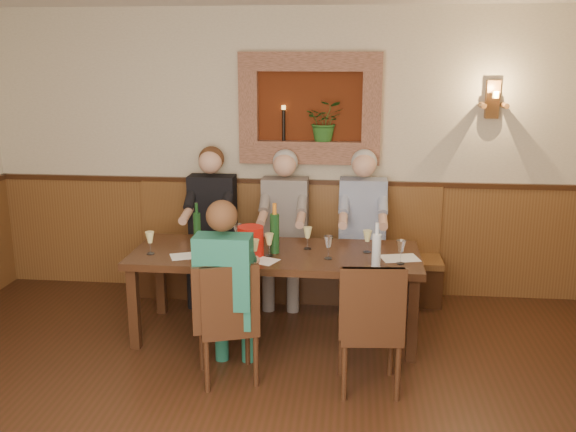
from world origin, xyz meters
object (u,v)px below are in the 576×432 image
(person_bench_left, at_px, (211,236))
(water_bottle, at_px, (376,251))
(dining_table, at_px, (276,260))
(wine_bottle_green_b, at_px, (197,227))
(person_chair_front, at_px, (227,306))
(chair_near_left, at_px, (228,345))
(bench, at_px, (287,264))
(wine_bottle_green_a, at_px, (275,232))
(chair_near_right, at_px, (369,352))
(person_bench_mid, at_px, (284,239))
(person_bench_right, at_px, (362,241))
(spittoon_bucket, at_px, (251,241))

(person_bench_left, distance_m, water_bottle, 1.99)
(dining_table, distance_m, wine_bottle_green_b, 0.77)
(person_chair_front, xyz_separation_m, water_bottle, (1.09, 0.41, 0.33))
(dining_table, distance_m, chair_near_left, 0.93)
(bench, distance_m, wine_bottle_green_a, 1.14)
(dining_table, distance_m, chair_near_right, 1.21)
(dining_table, xyz_separation_m, wine_bottle_green_a, (-0.00, -0.03, 0.25))
(chair_near_right, xyz_separation_m, wine_bottle_green_b, (-1.49, 1.03, 0.61))
(chair_near_left, xyz_separation_m, person_bench_mid, (0.24, 1.64, 0.34))
(person_bench_right, bearing_deg, chair_near_left, -121.09)
(dining_table, height_order, person_chair_front, person_chair_front)
(person_bench_left, distance_m, person_bench_mid, 0.72)
(person_chair_front, bearing_deg, person_bench_mid, 81.41)
(person_bench_left, xyz_separation_m, wine_bottle_green_a, (0.73, -0.86, 0.30))
(person_bench_mid, bearing_deg, wine_bottle_green_a, -88.94)
(person_bench_left, relative_size, person_chair_front, 1.08)
(chair_near_right, relative_size, wine_bottle_green_a, 2.32)
(wine_bottle_green_b, bearing_deg, chair_near_right, -34.71)
(person_bench_left, relative_size, person_bench_mid, 1.01)
(spittoon_bucket, bearing_deg, water_bottle, -14.25)
(person_bench_mid, height_order, wine_bottle_green_a, person_bench_mid)
(chair_near_left, bearing_deg, person_bench_mid, 62.54)
(spittoon_bucket, xyz_separation_m, water_bottle, (1.01, -0.26, 0.03))
(wine_bottle_green_b, xyz_separation_m, water_bottle, (1.54, -0.56, 0.01))
(bench, height_order, chair_near_left, bench)
(chair_near_right, bearing_deg, dining_table, 127.94)
(spittoon_bucket, bearing_deg, chair_near_left, -95.41)
(person_bench_right, xyz_separation_m, person_chair_front, (-0.99, -1.61, -0.05))
(person_bench_left, bearing_deg, person_bench_right, 0.01)
(dining_table, bearing_deg, chair_near_right, -47.32)
(person_bench_right, bearing_deg, bench, 171.61)
(person_chair_front, bearing_deg, spittoon_bucket, 83.85)
(wine_bottle_green_b, bearing_deg, dining_table, -14.85)
(chair_near_left, height_order, person_bench_right, person_bench_right)
(spittoon_bucket, height_order, wine_bottle_green_b, wine_bottle_green_b)
(person_bench_right, height_order, person_chair_front, person_bench_right)
(chair_near_left, xyz_separation_m, person_bench_left, (-0.48, 1.64, 0.35))
(dining_table, height_order, person_bench_right, person_bench_right)
(person_bench_right, bearing_deg, wine_bottle_green_a, -130.48)
(chair_near_left, height_order, wine_bottle_green_a, wine_bottle_green_a)
(chair_near_left, bearing_deg, person_bench_left, 87.18)
(person_bench_mid, relative_size, person_bench_right, 0.99)
(wine_bottle_green_b, bearing_deg, bench, 46.65)
(person_bench_mid, bearing_deg, spittoon_bucket, -100.28)
(bench, bearing_deg, person_bench_right, -8.39)
(person_bench_left, xyz_separation_m, person_bench_mid, (0.72, 0.00, -0.01))
(chair_near_left, bearing_deg, person_bench_right, 39.69)
(bench, bearing_deg, person_bench_left, -171.68)
(chair_near_left, xyz_separation_m, person_bench_right, (0.99, 1.64, 0.35))
(wine_bottle_green_a, bearing_deg, spittoon_bucket, -154.81)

